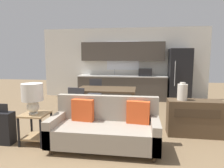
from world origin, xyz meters
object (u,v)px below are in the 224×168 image
object	(u,v)px
refrigerator	(179,75)
side_table	(36,123)
table_lamp	(32,95)
suitcase	(3,128)
credenza	(194,118)
dining_chair_near_left	(79,104)
dining_table	(106,91)
dining_chair_far_left	(95,92)
vase	(182,92)
couch	(105,128)

from	to	relation	value
refrigerator	side_table	size ratio (longest dim) A/B	3.34
table_lamp	suitcase	size ratio (longest dim) A/B	0.74
credenza	dining_chair_near_left	distance (m)	2.55
side_table	suitcase	bearing A→B (deg)	-169.46
dining_table	dining_chair_far_left	bearing A→B (deg)	120.50
refrigerator	vase	bearing A→B (deg)	-99.20
dining_table	vase	world-z (taller)	vase
vase	dining_table	bearing A→B (deg)	146.45
refrigerator	dining_chair_far_left	world-z (taller)	refrigerator
side_table	credenza	size ratio (longest dim) A/B	0.53
table_lamp	vase	bearing A→B (deg)	16.50
credenza	dining_chair_near_left	world-z (taller)	dining_chair_near_left
dining_chair_far_left	refrigerator	bearing A→B (deg)	19.52
table_lamp	dining_chair_far_left	distance (m)	2.92
credenza	suitcase	size ratio (longest dim) A/B	1.41
dining_table	dining_chair_far_left	size ratio (longest dim) A/B	1.77
couch	table_lamp	bearing A→B (deg)	-178.28
credenza	dining_chair_far_left	xyz separation A→B (m)	(-2.52, 2.02, 0.13)
dining_table	side_table	xyz separation A→B (m)	(-0.97, -1.97, -0.30)
table_lamp	credenza	bearing A→B (deg)	15.42
couch	vase	xyz separation A→B (m)	(1.44, 0.78, 0.55)
couch	credenza	world-z (taller)	couch
table_lamp	dining_chair_far_left	size ratio (longest dim) A/B	0.62
dining_table	dining_chair_near_left	distance (m)	0.99
dining_table	vase	distance (m)	2.12
refrigerator	vase	xyz separation A→B (m)	(-0.53, -3.28, -0.05)
dining_table	dining_chair_far_left	distance (m)	1.03
refrigerator	suitcase	size ratio (longest dim) A/B	2.51
side_table	dining_chair_far_left	size ratio (longest dim) A/B	0.63
side_table	suitcase	distance (m)	0.60
side_table	dining_chair_far_left	xyz separation A→B (m)	(0.46, 2.84, 0.12)
refrigerator	dining_table	xyz separation A→B (m)	(-2.29, -2.11, -0.26)
table_lamp	credenza	distance (m)	3.17
dining_table	side_table	size ratio (longest dim) A/B	2.80
refrigerator	dining_table	distance (m)	3.12
table_lamp	vase	xyz separation A→B (m)	(2.76, 0.82, -0.01)
refrigerator	suitcase	world-z (taller)	refrigerator
dining_table	suitcase	distance (m)	2.62
couch	dining_chair_near_left	size ratio (longest dim) A/B	2.09
side_table	dining_chair_far_left	distance (m)	2.88
dining_chair_far_left	credenza	bearing A→B (deg)	-43.08
couch	credenza	xyz separation A→B (m)	(1.69, 0.79, 0.02)
dining_chair_near_left	suitcase	xyz separation A→B (m)	(-1.04, -1.25, -0.19)
refrigerator	dining_table	bearing A→B (deg)	-137.31
vase	credenza	bearing A→B (deg)	3.17
dining_chair_near_left	suitcase	world-z (taller)	dining_chair_near_left
dining_chair_far_left	dining_chair_near_left	bearing A→B (deg)	-94.51
dining_chair_near_left	dining_chair_far_left	distance (m)	1.69
couch	credenza	size ratio (longest dim) A/B	1.77
side_table	credenza	bearing A→B (deg)	15.26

